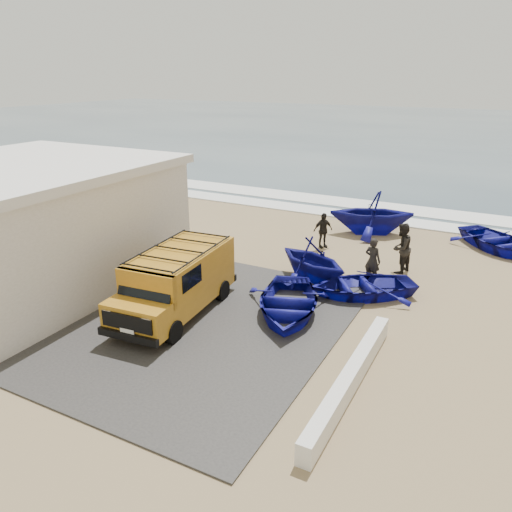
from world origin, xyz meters
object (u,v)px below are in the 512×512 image
at_px(boat_near_left, 287,303).
at_px(boat_mid_left, 312,259).
at_px(fisherman_middle, 401,248).
at_px(fisherman_front, 373,261).
at_px(boat_near_right, 362,285).
at_px(boat_far_right, 498,241).
at_px(fisherman_back, 323,230).
at_px(building, 23,224).
at_px(parapet, 351,378).
at_px(van, 177,280).
at_px(boat_far_left, 372,212).

xyz_separation_m(boat_near_left, boat_mid_left, (-0.36, 2.98, 0.40)).
relative_size(boat_mid_left, fisherman_middle, 1.59).
bearing_deg(fisherman_front, boat_near_right, 106.84).
distance_m(boat_near_left, boat_mid_left, 3.03).
relative_size(boat_near_left, fisherman_front, 2.34).
bearing_deg(boat_far_right, fisherman_back, 161.04).
distance_m(building, boat_near_right, 12.15).
distance_m(fisherman_front, fisherman_back, 4.08).
xyz_separation_m(boat_near_left, fisherman_front, (1.65, 3.79, 0.44)).
distance_m(parapet, fisherman_middle, 8.19).
relative_size(parapet, boat_far_right, 1.51).
xyz_separation_m(boat_near_right, fisherman_front, (-0.03, 1.30, 0.47)).
bearing_deg(van, building, 178.52).
height_order(boat_mid_left, boat_far_left, boat_far_left).
distance_m(building, fisherman_back, 11.88).
height_order(boat_near_left, boat_far_left, boat_far_left).
height_order(parapet, van, van).
xyz_separation_m(boat_mid_left, fisherman_middle, (2.69, 2.29, 0.16)).
distance_m(building, boat_mid_left, 10.45).
bearing_deg(parapet, boat_mid_left, 119.77).
relative_size(van, boat_far_right, 1.27).
relative_size(building, van, 1.86).
bearing_deg(boat_far_right, van, -171.53).
bearing_deg(van, parapet, -17.35).
relative_size(boat_mid_left, boat_far_left, 0.80).
relative_size(boat_near_left, fisherman_back, 2.56).
bearing_deg(boat_near_right, fisherman_front, 145.89).
bearing_deg(fisherman_front, boat_mid_left, 37.46).
bearing_deg(building, fisherman_back, 45.89).
height_order(van, fisherman_front, van).
distance_m(boat_near_left, fisherman_front, 4.16).
height_order(boat_near_left, boat_near_right, boat_near_left).
distance_m(van, boat_mid_left, 5.28).
relative_size(boat_near_left, boat_mid_left, 1.28).
height_order(boat_far_right, fisherman_back, fisherman_back).
relative_size(van, boat_near_right, 1.39).
bearing_deg(fisherman_back, boat_near_right, -104.12).
bearing_deg(boat_far_left, fisherman_back, -45.79).
bearing_deg(boat_far_left, boat_mid_left, -25.22).
bearing_deg(parapet, fisherman_front, 101.33).
bearing_deg(boat_far_left, fisherman_front, -6.23).
height_order(boat_far_right, fisherman_front, fisherman_front).
xyz_separation_m(boat_far_left, fisherman_back, (-1.31, -2.98, -0.24)).
relative_size(fisherman_middle, fisherman_back, 1.25).
distance_m(parapet, fisherman_back, 10.41).
distance_m(boat_near_left, fisherman_back, 6.75).
bearing_deg(boat_far_right, parapet, -145.32).
bearing_deg(parapet, fisherman_middle, 94.58).
xyz_separation_m(parapet, fisherman_front, (-1.33, 6.66, 0.57)).
distance_m(boat_far_left, fisherman_back, 3.27).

